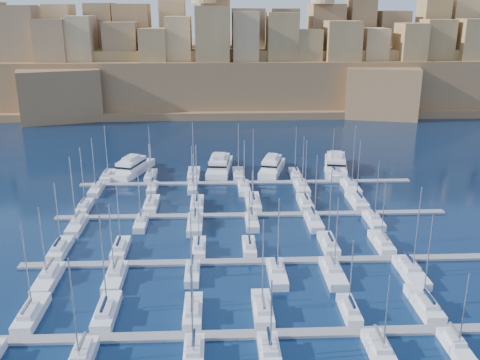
{
  "coord_description": "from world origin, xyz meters",
  "views": [
    {
      "loc": [
        -7.33,
        -96.9,
        43.11
      ],
      "look_at": [
        -2.82,
        6.0,
        9.44
      ],
      "focal_mm": 40.0,
      "sensor_mm": 36.0,
      "label": 1
    }
  ],
  "objects_px": {
    "sailboat_0": "(31,313)",
    "motor_yacht_b": "(220,166)",
    "motor_yacht_c": "(272,166)",
    "sailboat_4": "(349,310)",
    "motor_yacht_d": "(336,164)",
    "sailboat_2": "(193,311)",
    "motor_yacht_a": "(132,167)"
  },
  "relations": [
    {
      "from": "sailboat_4",
      "to": "motor_yacht_d",
      "type": "xyz_separation_m",
      "value": [
        13.45,
        71.92,
        1.01
      ]
    },
    {
      "from": "motor_yacht_a",
      "to": "motor_yacht_d",
      "type": "xyz_separation_m",
      "value": [
        55.43,
        0.79,
        0.0
      ]
    },
    {
      "from": "motor_yacht_a",
      "to": "motor_yacht_c",
      "type": "bearing_deg",
      "value": -0.93
    },
    {
      "from": "motor_yacht_a",
      "to": "motor_yacht_c",
      "type": "xyz_separation_m",
      "value": [
        37.7,
        -0.61,
        0.0
      ]
    },
    {
      "from": "motor_yacht_a",
      "to": "sailboat_0",
      "type": "bearing_deg",
      "value": -93.48
    },
    {
      "from": "sailboat_2",
      "to": "sailboat_4",
      "type": "height_order",
      "value": "sailboat_2"
    },
    {
      "from": "motor_yacht_b",
      "to": "motor_yacht_c",
      "type": "distance_m",
      "value": 14.23
    },
    {
      "from": "sailboat_4",
      "to": "sailboat_0",
      "type": "bearing_deg",
      "value": 178.75
    },
    {
      "from": "sailboat_4",
      "to": "sailboat_2",
      "type": "bearing_deg",
      "value": 178.49
    },
    {
      "from": "motor_yacht_b",
      "to": "motor_yacht_d",
      "type": "relative_size",
      "value": 0.98
    },
    {
      "from": "sailboat_2",
      "to": "motor_yacht_c",
      "type": "bearing_deg",
      "value": 75.09
    },
    {
      "from": "sailboat_0",
      "to": "motor_yacht_a",
      "type": "height_order",
      "value": "sailboat_0"
    },
    {
      "from": "motor_yacht_a",
      "to": "motor_yacht_c",
      "type": "height_order",
      "value": "same"
    },
    {
      "from": "sailboat_0",
      "to": "motor_yacht_a",
      "type": "bearing_deg",
      "value": 86.52
    },
    {
      "from": "sailboat_2",
      "to": "motor_yacht_c",
      "type": "height_order",
      "value": "sailboat_2"
    },
    {
      "from": "sailboat_2",
      "to": "sailboat_4",
      "type": "distance_m",
      "value": 22.91
    },
    {
      "from": "sailboat_0",
      "to": "motor_yacht_d",
      "type": "bearing_deg",
      "value": 49.91
    },
    {
      "from": "motor_yacht_b",
      "to": "sailboat_4",
      "type": "bearing_deg",
      "value": -75.58
    },
    {
      "from": "sailboat_2",
      "to": "sailboat_4",
      "type": "xyz_separation_m",
      "value": [
        22.9,
        -0.6,
        -0.02
      ]
    },
    {
      "from": "sailboat_0",
      "to": "sailboat_2",
      "type": "xyz_separation_m",
      "value": [
        23.35,
        -0.41,
        -0.02
      ]
    },
    {
      "from": "sailboat_2",
      "to": "motor_yacht_c",
      "type": "distance_m",
      "value": 72.36
    },
    {
      "from": "sailboat_4",
      "to": "motor_yacht_c",
      "type": "xyz_separation_m",
      "value": [
        -4.29,
        70.52,
        1.01
      ]
    },
    {
      "from": "sailboat_4",
      "to": "motor_yacht_d",
      "type": "bearing_deg",
      "value": 79.41
    },
    {
      "from": "sailboat_4",
      "to": "motor_yacht_d",
      "type": "distance_m",
      "value": 73.18
    },
    {
      "from": "sailboat_0",
      "to": "motor_yacht_b",
      "type": "xyz_separation_m",
      "value": [
        27.78,
        70.79,
        0.97
      ]
    },
    {
      "from": "sailboat_0",
      "to": "motor_yacht_d",
      "type": "relative_size",
      "value": 0.77
    },
    {
      "from": "motor_yacht_b",
      "to": "motor_yacht_c",
      "type": "relative_size",
      "value": 1.15
    },
    {
      "from": "motor_yacht_d",
      "to": "motor_yacht_b",
      "type": "bearing_deg",
      "value": -179.78
    },
    {
      "from": "sailboat_4",
      "to": "motor_yacht_d",
      "type": "relative_size",
      "value": 0.6
    },
    {
      "from": "sailboat_0",
      "to": "motor_yacht_c",
      "type": "bearing_deg",
      "value": 58.88
    },
    {
      "from": "sailboat_4",
      "to": "motor_yacht_a",
      "type": "xyz_separation_m",
      "value": [
        -41.98,
        71.13,
        1.01
      ]
    },
    {
      "from": "sailboat_2",
      "to": "motor_yacht_a",
      "type": "bearing_deg",
      "value": 105.14
    }
  ]
}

